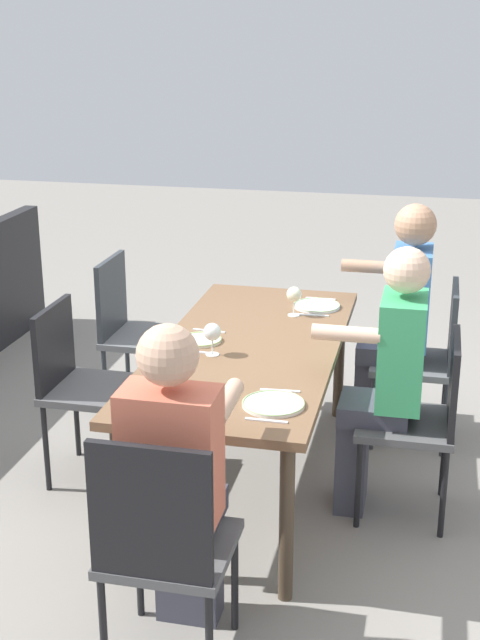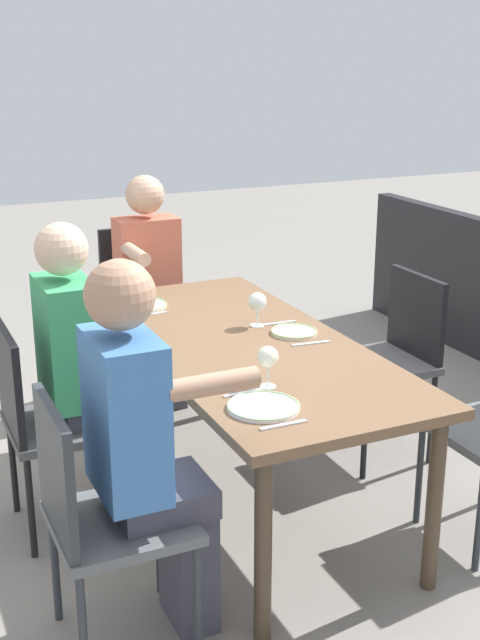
% 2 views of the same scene
% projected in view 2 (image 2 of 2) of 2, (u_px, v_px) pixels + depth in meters
% --- Properties ---
extents(ground_plane, '(16.00, 16.00, 0.00)m').
position_uv_depth(ground_plane, '(244.00, 496.00, 3.77)').
color(ground_plane, gray).
extents(dining_table, '(1.94, 0.85, 0.74)m').
position_uv_depth(dining_table, '(244.00, 356.00, 3.56)').
color(dining_table, brown).
rests_on(dining_table, ground).
extents(chair_west_north, '(0.44, 0.44, 0.90)m').
position_uv_depth(chair_west_north, '(96.00, 509.00, 2.67)').
color(chair_west_north, '#5B5E61').
rests_on(chair_west_north, ground).
extents(chair_mid_north, '(0.44, 0.44, 0.89)m').
position_uv_depth(chair_mid_north, '(43.00, 414.00, 3.37)').
color(chair_mid_north, '#4F4F50').
rests_on(chair_mid_north, ground).
extents(chair_mid_south, '(0.44, 0.44, 0.90)m').
position_uv_depth(chair_mid_south, '(393.00, 350.00, 4.03)').
color(chair_mid_south, '#4F4F50').
rests_on(chair_mid_south, ground).
extents(chair_head_east, '(0.44, 0.44, 0.95)m').
position_uv_depth(chair_head_east, '(142.00, 301.00, 4.81)').
color(chair_head_east, '#4F4F50').
rests_on(chair_head_east, ground).
extents(diner_woman_green, '(0.35, 0.49, 1.29)m').
position_uv_depth(diner_woman_green, '(85.00, 366.00, 3.39)').
color(diner_woman_green, '#3F3F4C').
rests_on(diner_woman_green, ground).
extents(diner_man_white, '(0.50, 0.35, 1.28)m').
position_uv_depth(diner_man_white, '(151.00, 284.00, 4.61)').
color(diner_man_white, '#3F3F4C').
rests_on(diner_man_white, ground).
extents(diner_guest_third, '(0.35, 0.50, 1.33)m').
position_uv_depth(diner_guest_third, '(145.00, 442.00, 2.68)').
color(diner_guest_third, '#3F3F4C').
rests_on(diner_guest_third, ground).
extents(plate_0, '(0.25, 0.25, 0.02)m').
position_uv_depth(plate_0, '(263.00, 406.00, 2.87)').
color(plate_0, white).
rests_on(plate_0, dining_table).
extents(wine_glass_0, '(0.08, 0.08, 0.16)m').
position_uv_depth(wine_glass_0, '(268.00, 358.00, 3.02)').
color(wine_glass_0, white).
rests_on(wine_glass_0, dining_table).
extents(fork_0, '(0.02, 0.17, 0.01)m').
position_uv_depth(fork_0, '(283.00, 425.00, 2.74)').
color(fork_0, silver).
rests_on(fork_0, dining_table).
extents(spoon_0, '(0.02, 0.17, 0.01)m').
position_uv_depth(spoon_0, '(245.00, 393.00, 3.00)').
color(spoon_0, silver).
rests_on(spoon_0, dining_table).
extents(plate_1, '(0.20, 0.20, 0.02)m').
position_uv_depth(plate_1, '(294.00, 332.00, 3.63)').
color(plate_1, silver).
rests_on(plate_1, dining_table).
extents(wine_glass_1, '(0.08, 0.08, 0.16)m').
position_uv_depth(wine_glass_1, '(257.00, 302.00, 3.70)').
color(wine_glass_1, white).
rests_on(wine_glass_1, dining_table).
extents(fork_1, '(0.03, 0.17, 0.01)m').
position_uv_depth(fork_1, '(311.00, 343.00, 3.50)').
color(fork_1, silver).
rests_on(fork_1, dining_table).
extents(spoon_1, '(0.02, 0.17, 0.01)m').
position_uv_depth(spoon_1, '(278.00, 323.00, 3.76)').
color(spoon_1, silver).
rests_on(spoon_1, dining_table).
extents(plate_2, '(0.26, 0.26, 0.02)m').
position_uv_depth(plate_2, '(140.00, 305.00, 4.01)').
color(plate_2, white).
rests_on(plate_2, dining_table).
extents(fork_2, '(0.03, 0.17, 0.01)m').
position_uv_depth(fork_2, '(150.00, 315.00, 3.89)').
color(fork_2, silver).
rests_on(fork_2, dining_table).
extents(spoon_2, '(0.02, 0.17, 0.01)m').
position_uv_depth(spoon_2, '(131.00, 298.00, 4.15)').
color(spoon_2, silver).
rests_on(spoon_2, dining_table).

